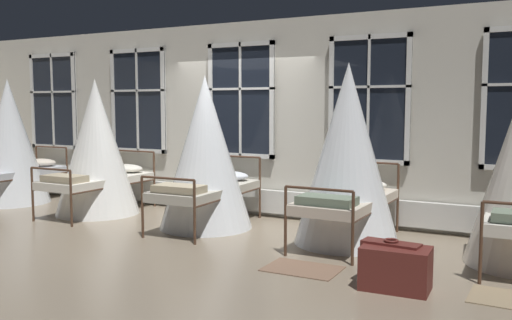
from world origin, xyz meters
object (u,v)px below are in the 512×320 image
(cot_first, at_px, (10,143))
(suitcase_dark, at_px, (391,264))
(cot_fourth, at_px, (347,157))
(cot_third, at_px, (206,154))
(travel_trunk, at_px, (396,268))
(cot_second, at_px, (97,149))

(cot_first, relative_size, suitcase_dark, 3.87)
(cot_first, height_order, cot_fourth, cot_fourth)
(cot_third, xyz_separation_m, cot_fourth, (2.10, 0.04, 0.05))
(cot_fourth, bearing_deg, cot_first, 91.02)
(cot_third, relative_size, travel_trunk, 3.42)
(suitcase_dark, bearing_deg, cot_second, 170.21)
(cot_second, distance_m, cot_fourth, 4.24)
(suitcase_dark, bearing_deg, cot_third, 161.12)
(cot_first, xyz_separation_m, cot_third, (4.24, -0.09, -0.02))
(cot_third, xyz_separation_m, travel_trunk, (3.10, -1.49, -0.85))
(cot_third, distance_m, suitcase_dark, 3.45)
(cot_third, height_order, travel_trunk, cot_third)
(cot_third, bearing_deg, cot_first, 87.64)
(cot_first, height_order, travel_trunk, cot_first)
(cot_third, bearing_deg, travel_trunk, -116.76)
(cot_third, relative_size, suitcase_dark, 3.79)
(cot_first, distance_m, cot_fourth, 6.34)
(cot_fourth, relative_size, travel_trunk, 3.59)
(suitcase_dark, height_order, travel_trunk, suitcase_dark)
(cot_second, bearing_deg, cot_third, -90.19)
(cot_fourth, bearing_deg, travel_trunk, -145.43)
(cot_first, relative_size, cot_second, 1.02)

